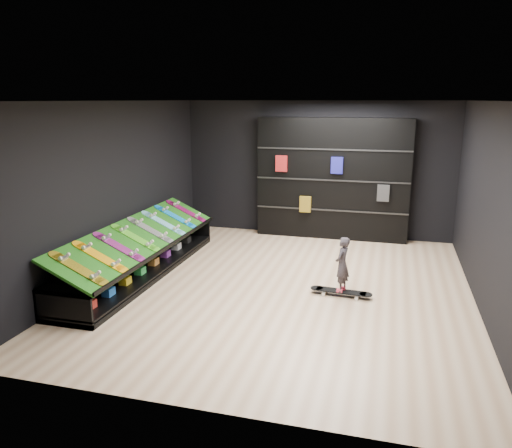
% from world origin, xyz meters
% --- Properties ---
extents(floor, '(6.00, 7.00, 0.01)m').
position_xyz_m(floor, '(0.00, 0.00, 0.00)').
color(floor, beige).
rests_on(floor, ground).
extents(ceiling, '(6.00, 7.00, 0.01)m').
position_xyz_m(ceiling, '(0.00, 0.00, 3.00)').
color(ceiling, white).
rests_on(ceiling, ground).
extents(wall_back, '(6.00, 0.02, 3.00)m').
position_xyz_m(wall_back, '(0.00, 3.50, 1.50)').
color(wall_back, black).
rests_on(wall_back, ground).
extents(wall_front, '(6.00, 0.02, 3.00)m').
position_xyz_m(wall_front, '(0.00, -3.50, 1.50)').
color(wall_front, black).
rests_on(wall_front, ground).
extents(wall_left, '(0.02, 7.00, 3.00)m').
position_xyz_m(wall_left, '(-3.00, 0.00, 1.50)').
color(wall_left, black).
rests_on(wall_left, ground).
extents(wall_right, '(0.02, 7.00, 3.00)m').
position_xyz_m(wall_right, '(3.00, 0.00, 1.50)').
color(wall_right, black).
rests_on(wall_right, ground).
extents(display_rack, '(0.90, 4.50, 0.50)m').
position_xyz_m(display_rack, '(-2.55, 0.00, 0.25)').
color(display_rack, black).
rests_on(display_rack, ground).
extents(turf_ramp, '(0.92, 4.50, 0.46)m').
position_xyz_m(turf_ramp, '(-2.50, 0.00, 0.71)').
color(turf_ramp, '#15520D').
rests_on(turf_ramp, display_rack).
extents(back_shelving, '(3.31, 0.39, 2.65)m').
position_xyz_m(back_shelving, '(0.39, 3.32, 1.32)').
color(back_shelving, black).
rests_on(back_shelving, ground).
extents(floor_skateboard, '(1.00, 0.30, 0.09)m').
position_xyz_m(floor_skateboard, '(0.98, -0.12, 0.04)').
color(floor_skateboard, black).
rests_on(floor_skateboard, ground).
extents(child, '(0.19, 0.23, 0.53)m').
position_xyz_m(child, '(0.98, -0.12, 0.35)').
color(child, black).
rests_on(child, floor_skateboard).
extents(display_board_0, '(0.93, 0.22, 0.50)m').
position_xyz_m(display_board_0, '(-2.49, -1.90, 0.74)').
color(display_board_0, yellow).
rests_on(display_board_0, turf_ramp).
extents(display_board_1, '(0.93, 0.22, 0.50)m').
position_xyz_m(display_board_1, '(-2.49, -1.36, 0.74)').
color(display_board_1, yellow).
rests_on(display_board_1, turf_ramp).
extents(display_board_2, '(0.93, 0.22, 0.50)m').
position_xyz_m(display_board_2, '(-2.49, -0.81, 0.74)').
color(display_board_2, '#2626BF').
rests_on(display_board_2, turf_ramp).
extents(display_board_3, '(0.93, 0.22, 0.50)m').
position_xyz_m(display_board_3, '(-2.49, -0.27, 0.74)').
color(display_board_3, green).
rests_on(display_board_3, turf_ramp).
extents(display_board_4, '(0.93, 0.22, 0.50)m').
position_xyz_m(display_board_4, '(-2.49, 0.27, 0.74)').
color(display_board_4, black).
rests_on(display_board_4, turf_ramp).
extents(display_board_5, '(0.93, 0.22, 0.50)m').
position_xyz_m(display_board_5, '(-2.49, 0.81, 0.74)').
color(display_board_5, '#0CB2E5').
rests_on(display_board_5, turf_ramp).
extents(display_board_6, '(0.93, 0.22, 0.50)m').
position_xyz_m(display_board_6, '(-2.49, 1.36, 0.74)').
color(display_board_6, blue).
rests_on(display_board_6, turf_ramp).
extents(display_board_7, '(0.93, 0.22, 0.50)m').
position_xyz_m(display_board_7, '(-2.49, 1.90, 0.74)').
color(display_board_7, '#E5198C').
rests_on(display_board_7, turf_ramp).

